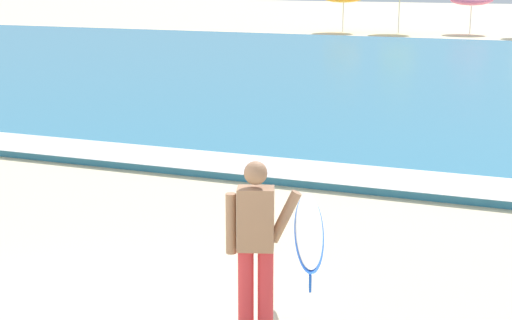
{
  "coord_description": "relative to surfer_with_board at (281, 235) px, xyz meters",
  "views": [
    {
      "loc": [
        3.84,
        -5.49,
        3.44
      ],
      "look_at": [
        0.18,
        3.63,
        1.1
      ],
      "focal_mm": 56.45,
      "sensor_mm": 36.0,
      "label": 1
    }
  ],
  "objects": [
    {
      "name": "sea",
      "position": [
        -1.41,
        19.18,
        -0.96
      ],
      "size": [
        120.0,
        28.0,
        0.14
      ],
      "primitive_type": "cube",
      "color": "teal",
      "rests_on": "ground"
    },
    {
      "name": "beach_umbrella_2",
      "position": [
        -3.19,
        38.54,
        0.79
      ],
      "size": [
        2.28,
        2.31,
        2.19
      ],
      "color": "beige",
      "rests_on": "ground"
    },
    {
      "name": "surfer_with_board",
      "position": [
        0.0,
        0.0,
        0.0
      ],
      "size": [
        1.32,
        2.78,
        1.73
      ],
      "color": "red",
      "rests_on": "ground"
    },
    {
      "name": "surf_foam",
      "position": [
        -1.41,
        5.78,
        -0.89
      ],
      "size": [
        120.0,
        1.37,
        0.01
      ],
      "primitive_type": "cube",
      "color": "white",
      "rests_on": "sea"
    }
  ]
}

